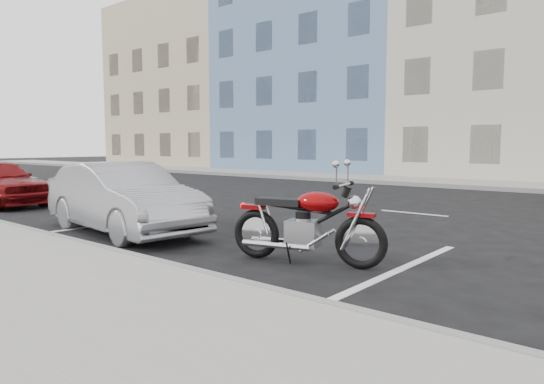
{
  "coord_description": "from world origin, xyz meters",
  "views": [
    {
      "loc": [
        2.61,
        -10.6,
        1.57
      ],
      "look_at": [
        -2.48,
        -4.52,
        0.8
      ],
      "focal_mm": 32.0,
      "sensor_mm": 36.0,
      "label": 1
    }
  ],
  "objects": [
    {
      "name": "motorcycle",
      "position": [
        -0.37,
        -5.25,
        0.49
      ],
      "size": [
        2.11,
        0.89,
        1.08
      ],
      "rotation": [
        0.0,
        0.0,
        0.27
      ],
      "color": "black",
      "rests_on": "ground"
    },
    {
      "name": "sedan_silver",
      "position": [
        -4.96,
        -5.72,
        0.63
      ],
      "size": [
        3.96,
        1.78,
        1.26
      ],
      "primitive_type": "imported",
      "rotation": [
        0.0,
        0.0,
        1.45
      ],
      "color": "#9A9BA1",
      "rests_on": "ground"
    },
    {
      "name": "sidewalk_far",
      "position": [
        -5.0,
        8.7,
        0.07
      ],
      "size": [
        80.0,
        3.4,
        0.15
      ],
      "primitive_type": "cube",
      "color": "gray",
      "rests_on": "ground"
    },
    {
      "name": "ground",
      "position": [
        0.0,
        0.0,
        0.0
      ],
      "size": [
        120.0,
        120.0,
        0.0
      ],
      "primitive_type": "plane",
      "color": "black",
      "rests_on": "ground"
    },
    {
      "name": "curb_far",
      "position": [
        -5.0,
        7.0,
        0.08
      ],
      "size": [
        80.0,
        0.12,
        0.16
      ],
      "primitive_type": "cube",
      "color": "gray",
      "rests_on": "ground"
    },
    {
      "name": "bldg_blue",
      "position": [
        -14.0,
        16.3,
        6.5
      ],
      "size": [
        12.0,
        12.0,
        13.0
      ],
      "primitive_type": "cube",
      "color": "slate",
      "rests_on": "ground"
    },
    {
      "name": "curb_near",
      "position": [
        -5.0,
        -7.0,
        0.08
      ],
      "size": [
        80.0,
        0.12,
        0.16
      ],
      "primitive_type": "cube",
      "color": "gray",
      "rests_on": "ground"
    },
    {
      "name": "bldg_far_west",
      "position": [
        -26.0,
        16.3,
        6.0
      ],
      "size": [
        12.0,
        12.0,
        12.0
      ],
      "primitive_type": "cube",
      "color": "tan",
      "rests_on": "ground"
    }
  ]
}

